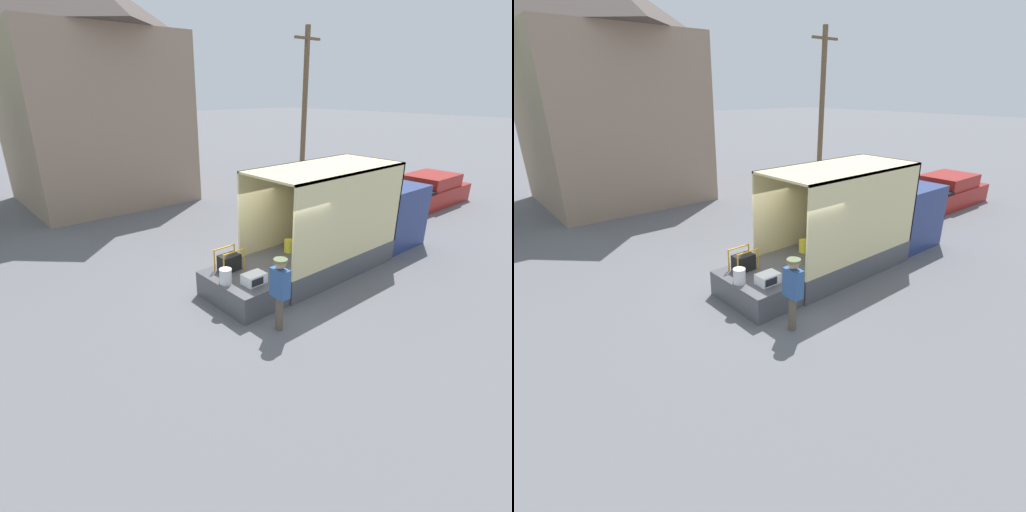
# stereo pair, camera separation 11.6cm
# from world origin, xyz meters

# --- Properties ---
(ground_plane) EXTENTS (160.00, 160.00, 0.00)m
(ground_plane) POSITION_xyz_m (0.00, 0.00, 0.00)
(ground_plane) COLOR slate
(box_truck) EXTENTS (6.78, 2.15, 3.11)m
(box_truck) POSITION_xyz_m (4.03, -0.00, 0.93)
(box_truck) COLOR navy
(box_truck) RESTS_ON ground
(tailgate_deck) EXTENTS (1.48, 2.04, 0.68)m
(tailgate_deck) POSITION_xyz_m (-0.74, 0.00, 0.34)
(tailgate_deck) COLOR #4C4C51
(tailgate_deck) RESTS_ON ground
(microwave) EXTENTS (0.56, 0.40, 0.27)m
(microwave) POSITION_xyz_m (-0.76, -0.50, 0.81)
(microwave) COLOR white
(microwave) RESTS_ON tailgate_deck
(portable_generator) EXTENTS (0.69, 0.45, 0.60)m
(portable_generator) POSITION_xyz_m (-0.72, 0.52, 0.91)
(portable_generator) COLOR black
(portable_generator) RESTS_ON tailgate_deck
(orange_bucket) EXTENTS (0.31, 0.31, 0.39)m
(orange_bucket) POSITION_xyz_m (-1.29, -0.04, 0.88)
(orange_bucket) COLOR silver
(orange_bucket) RESTS_ON tailgate_deck
(worker_person) EXTENTS (0.32, 0.44, 1.76)m
(worker_person) POSITION_xyz_m (-0.96, -1.61, 1.08)
(worker_person) COLOR brown
(worker_person) RESTS_ON ground
(pickup_truck_red) EXTENTS (5.59, 2.02, 1.40)m
(pickup_truck_red) POSITION_xyz_m (11.38, 1.60, 0.58)
(pickup_truck_red) COLOR maroon
(pickup_truck_red) RESTS_ON ground
(house_backdrop) EXTENTS (7.35, 6.94, 10.00)m
(house_backdrop) POSITION_xyz_m (0.62, 12.59, 5.10)
(house_backdrop) COLOR gray
(house_backdrop) RESTS_ON ground
(utility_pole) EXTENTS (1.80, 0.28, 8.05)m
(utility_pole) POSITION_xyz_m (10.48, 8.51, 4.18)
(utility_pole) COLOR brown
(utility_pole) RESTS_ON ground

